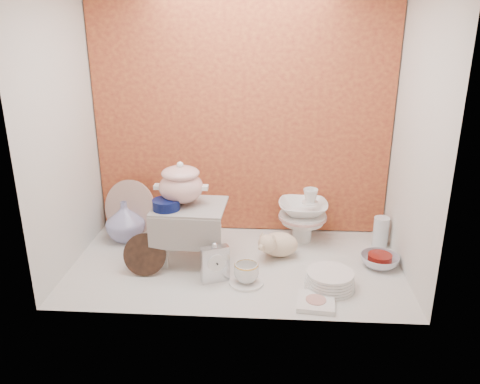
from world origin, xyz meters
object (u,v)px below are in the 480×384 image
at_px(step_stool, 191,233).
at_px(mantel_clock, 215,262).
at_px(blue_white_vase, 125,221).
at_px(dinner_plate_stack, 330,280).
at_px(plush_pig, 280,244).
at_px(floral_platter, 130,208).
at_px(crystal_bowl, 380,261).
at_px(porcelain_tower, 303,214).
at_px(soup_tureen, 181,183).
at_px(gold_rim_teacup, 246,272).

relative_size(step_stool, mantel_clock, 1.82).
bearing_deg(blue_white_vase, mantel_clock, -37.15).
xyz_separation_m(blue_white_vase, dinner_plate_stack, (1.19, -0.49, -0.08)).
bearing_deg(dinner_plate_stack, blue_white_vase, 157.69).
bearing_deg(plush_pig, blue_white_vase, 148.03).
height_order(floral_platter, blue_white_vase, floral_platter).
bearing_deg(dinner_plate_stack, crystal_bowl, 39.15).
relative_size(floral_platter, dinner_plate_stack, 1.38).
relative_size(plush_pig, crystal_bowl, 1.27).
distance_m(floral_platter, dinner_plate_stack, 1.32).
distance_m(step_stool, blue_white_vase, 0.50).
bearing_deg(porcelain_tower, step_stool, -155.47).
bearing_deg(mantel_clock, step_stool, 100.99).
bearing_deg(soup_tureen, crystal_bowl, -2.06).
relative_size(step_stool, floral_platter, 1.09).
bearing_deg(plush_pig, mantel_clock, -161.00).
distance_m(step_stool, porcelain_tower, 0.70).
bearing_deg(step_stool, soup_tureen, 158.69).
height_order(plush_pig, gold_rim_teacup, plush_pig).
xyz_separation_m(step_stool, plush_pig, (0.50, 0.06, -0.09)).
xyz_separation_m(soup_tureen, floral_platter, (-0.39, 0.29, -0.28)).
xyz_separation_m(soup_tureen, mantel_clock, (0.21, -0.25, -0.34)).
bearing_deg(dinner_plate_stack, plush_pig, 127.64).
bearing_deg(gold_rim_teacup, porcelain_tower, 59.83).
bearing_deg(soup_tureen, dinner_plate_stack, -19.58).
bearing_deg(floral_platter, plush_pig, -15.19).
height_order(dinner_plate_stack, porcelain_tower, porcelain_tower).
distance_m(soup_tureen, gold_rim_teacup, 0.60).
distance_m(crystal_bowl, porcelain_tower, 0.53).
xyz_separation_m(blue_white_vase, porcelain_tower, (1.08, 0.06, 0.05)).
height_order(step_stool, soup_tureen, soup_tureen).
bearing_deg(mantel_clock, gold_rim_teacup, -29.96).
relative_size(floral_platter, gold_rim_teacup, 2.75).
height_order(step_stool, mantel_clock, step_stool).
bearing_deg(gold_rim_teacup, crystal_bowl, 17.67).
relative_size(step_stool, blue_white_vase, 1.56).
height_order(floral_platter, porcelain_tower, floral_platter).
bearing_deg(blue_white_vase, porcelain_tower, 3.41).
distance_m(blue_white_vase, mantel_clock, 0.75).
bearing_deg(step_stool, porcelain_tower, 26.69).
relative_size(blue_white_vase, plush_pig, 0.94).
distance_m(step_stool, dinner_plate_stack, 0.80).
bearing_deg(crystal_bowl, porcelain_tower, 142.88).
xyz_separation_m(plush_pig, dinner_plate_stack, (0.25, -0.32, -0.03)).
height_order(floral_platter, gold_rim_teacup, floral_platter).
distance_m(gold_rim_teacup, crystal_bowl, 0.76).
height_order(crystal_bowl, porcelain_tower, porcelain_tower).
height_order(mantel_clock, dinner_plate_stack, mantel_clock).
bearing_deg(dinner_plate_stack, step_stool, 160.68).
bearing_deg(porcelain_tower, plush_pig, -121.37).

